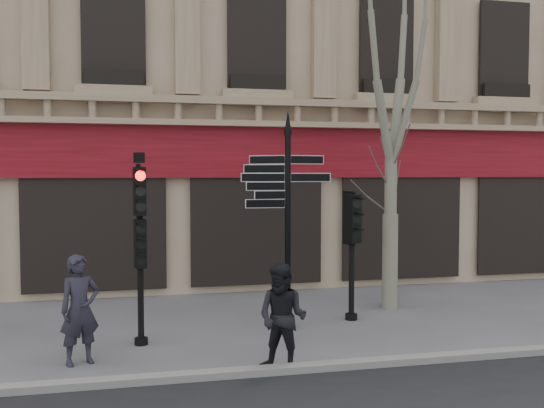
{
  "coord_description": "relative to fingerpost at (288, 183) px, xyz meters",
  "views": [
    {
      "loc": [
        -3.05,
        -10.28,
        3.09
      ],
      "look_at": [
        -0.58,
        0.6,
        2.5
      ],
      "focal_mm": 40.0,
      "sensor_mm": 36.0,
      "label": 1
    }
  ],
  "objects": [
    {
      "name": "ground",
      "position": [
        0.13,
        -1.19,
        -2.89
      ],
      "size": [
        80.0,
        80.0,
        0.0
      ],
      "primitive_type": "plane",
      "color": "#59595E",
      "rests_on": "ground"
    },
    {
      "name": "kerb",
      "position": [
        0.13,
        -2.59,
        -2.83
      ],
      "size": [
        80.0,
        0.25,
        0.12
      ],
      "primitive_type": "cube",
      "color": "gray",
      "rests_on": "ground"
    },
    {
      "name": "building",
      "position": [
        0.13,
        11.29,
        6.1
      ],
      "size": [
        28.0,
        15.52,
        18.0
      ],
      "color": "tan",
      "rests_on": "ground"
    },
    {
      "name": "fingerpost",
      "position": [
        0.0,
        0.0,
        0.0
      ],
      "size": [
        2.15,
        2.15,
        4.3
      ],
      "rotation": [
        0.0,
        0.0,
        -0.22
      ],
      "color": "black",
      "rests_on": "ground"
    },
    {
      "name": "traffic_signal_main",
      "position": [
        -2.84,
        -0.52,
        -0.72
      ],
      "size": [
        0.41,
        0.32,
        3.43
      ],
      "rotation": [
        0.0,
        0.0,
        0.13
      ],
      "color": "black",
      "rests_on": "ground"
    },
    {
      "name": "traffic_signal_secondary",
      "position": [
        1.47,
        0.39,
        -1.05
      ],
      "size": [
        0.49,
        0.4,
        2.63
      ],
      "rotation": [
        0.0,
        0.0,
        0.2
      ],
      "color": "black",
      "rests_on": "ground"
    },
    {
      "name": "plane_tree",
      "position": [
        2.69,
        1.2,
        2.93
      ],
      "size": [
        3.12,
        3.12,
        8.29
      ],
      "color": "gray",
      "rests_on": "ground"
    },
    {
      "name": "pedestrian_a",
      "position": [
        -3.8,
        -1.43,
        -2.0
      ],
      "size": [
        0.76,
        0.65,
        1.77
      ],
      "primitive_type": "imported",
      "rotation": [
        0.0,
        0.0,
        0.43
      ],
      "color": "#23222E",
      "rests_on": "ground"
    },
    {
      "name": "pedestrian_b",
      "position": [
        -0.72,
        -2.49,
        -2.05
      ],
      "size": [
        1.04,
        1.0,
        1.68
      ],
      "primitive_type": "imported",
      "rotation": [
        0.0,
        0.0,
        -0.65
      ],
      "color": "black",
      "rests_on": "ground"
    }
  ]
}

